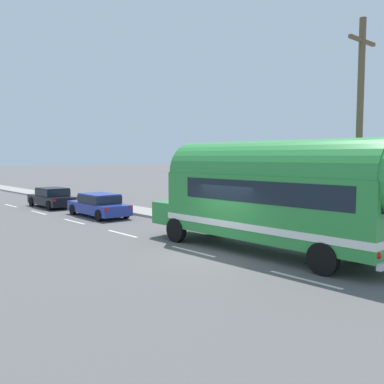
% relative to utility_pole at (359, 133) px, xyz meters
% --- Properties ---
extents(ground_plane, '(300.00, 300.00, 0.00)m').
position_rel_utility_pole_xyz_m(ground_plane, '(-4.53, 3.01, -4.42)').
color(ground_plane, '#565454').
extents(lane_markings, '(3.96, 80.00, 0.01)m').
position_rel_utility_pole_xyz_m(lane_markings, '(-1.84, 15.53, -4.42)').
color(lane_markings, silver).
rests_on(lane_markings, ground).
extents(sidewalk_slab, '(2.16, 90.00, 0.15)m').
position_rel_utility_pole_xyz_m(sidewalk_slab, '(0.37, 13.01, -4.35)').
color(sidewalk_slab, gray).
rests_on(sidewalk_slab, ground).
extents(utility_pole, '(1.80, 0.24, 8.50)m').
position_rel_utility_pole_xyz_m(utility_pole, '(0.00, 0.00, 0.00)').
color(utility_pole, brown).
rests_on(utility_pole, ground).
extents(painted_bus, '(2.76, 11.29, 4.12)m').
position_rel_utility_pole_xyz_m(painted_bus, '(-2.60, 1.55, -2.12)').
color(painted_bus, '#2D8C3D').
rests_on(painted_bus, ground).
extents(car_lead, '(2.03, 4.84, 1.37)m').
position_rel_utility_pole_xyz_m(car_lead, '(-2.56, 14.60, -3.68)').
color(car_lead, navy).
rests_on(car_lead, ground).
extents(car_second, '(1.96, 4.57, 1.37)m').
position_rel_utility_pole_xyz_m(car_second, '(-2.69, 20.88, -3.69)').
color(car_second, black).
rests_on(car_second, ground).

